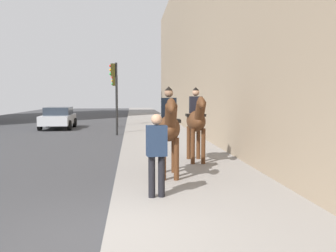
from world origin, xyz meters
name	(u,v)px	position (x,y,z in m)	size (l,w,h in m)	color
sidewalk_slab	(230,231)	(0.00, -1.95, 0.06)	(120.00, 3.91, 0.12)	gray
mounted_horse_near	(169,127)	(3.71, -1.36, 1.40)	(2.15, 0.62, 2.31)	#4C2B16
mounted_horse_far	(196,120)	(5.78, -2.43, 1.44)	(2.15, 0.61, 2.34)	#4C2B16
pedestrian_greeting	(157,150)	(1.86, -0.92, 1.10)	(0.30, 0.43, 1.70)	black
car_near_lane	(58,117)	(19.59, 4.46, 0.76)	(4.07, 2.11, 1.44)	#B7BABF
traffic_light_near_curb	(115,87)	(15.05, 0.49, 2.68)	(0.20, 0.44, 4.01)	black
traffic_light_far_curb	(116,92)	(20.42, 0.68, 2.45)	(0.20, 0.44, 3.63)	black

